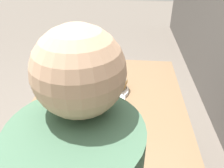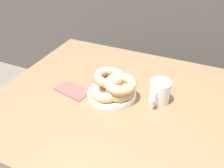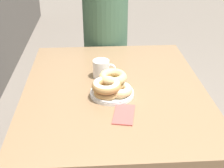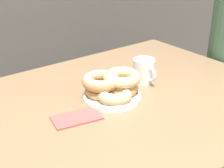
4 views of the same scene
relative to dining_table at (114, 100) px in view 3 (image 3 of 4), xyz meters
name	(u,v)px [view 3 (image 3 of 4)]	position (x,y,z in m)	size (l,w,h in m)	color
dining_table	(114,100)	(0.00, 0.00, 0.00)	(1.13, 0.92, 0.75)	#846647
donut_plate	(112,86)	(-0.08, 0.02, 0.12)	(0.25, 0.24, 0.10)	white
coffee_mug	(102,69)	(0.12, 0.06, 0.12)	(0.09, 0.12, 0.10)	white
person_figure	(105,37)	(0.76, 0.01, 0.07)	(0.40, 0.31, 1.40)	#232838
napkin	(124,114)	(-0.26, -0.02, 0.08)	(0.17, 0.12, 0.01)	#BC4C47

